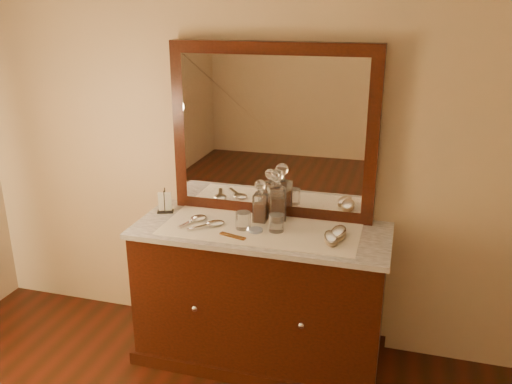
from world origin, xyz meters
TOP-DOWN VIEW (x-y plane):
  - dresser_cabinet at (0.00, 1.96)m, footprint 1.40×0.55m
  - dresser_plinth at (0.00, 1.96)m, footprint 1.46×0.59m
  - knob_left at (-0.30, 1.67)m, footprint 0.04×0.04m
  - knob_right at (0.30, 1.67)m, footprint 0.04×0.04m
  - marble_top at (0.00, 1.96)m, footprint 1.44×0.59m
  - mirror_frame at (0.00, 2.20)m, footprint 1.20×0.08m
  - mirror_glass at (0.00, 2.17)m, footprint 1.06×0.01m
  - lace_runner at (0.00, 1.94)m, footprint 1.10×0.45m
  - pin_dish at (-0.01, 1.90)m, footprint 0.09×0.09m
  - comb at (-0.11, 1.79)m, footprint 0.16×0.07m
  - napkin_rack at (-0.62, 2.04)m, footprint 0.11×0.09m
  - decanter_left at (-0.03, 2.05)m, footprint 0.08×0.08m
  - decanter_right at (0.05, 2.10)m, footprint 0.12×0.12m
  - brush_near at (0.41, 1.87)m, footprint 0.11×0.18m
  - brush_far at (0.44, 1.94)m, footprint 0.09×0.18m
  - hand_mirror_outer at (-0.39, 1.95)m, footprint 0.12×0.23m
  - hand_mirror_inner at (-0.27, 1.91)m, footprint 0.19×0.21m
  - tumblers at (0.00, 1.93)m, footprint 0.27×0.10m

SIDE VIEW (x-z plane):
  - dresser_plinth at x=0.00m, z-range 0.00..0.08m
  - dresser_cabinet at x=0.00m, z-range 0.00..0.82m
  - knob_left at x=-0.30m, z-range 0.43..0.47m
  - knob_right at x=0.30m, z-range 0.43..0.47m
  - marble_top at x=0.00m, z-range 0.82..0.85m
  - lace_runner at x=0.00m, z-range 0.85..0.85m
  - comb at x=-0.11m, z-range 0.85..0.86m
  - pin_dish at x=-0.01m, z-range 0.85..0.87m
  - hand_mirror_outer at x=-0.39m, z-range 0.85..0.87m
  - hand_mirror_inner at x=-0.27m, z-range 0.85..0.87m
  - brush_near at x=0.41m, z-range 0.85..0.90m
  - brush_far at x=0.44m, z-range 0.85..0.90m
  - tumblers at x=0.00m, z-range 0.85..0.95m
  - napkin_rack at x=-0.62m, z-range 0.84..0.98m
  - decanter_left at x=-0.03m, z-range 0.83..1.08m
  - decanter_right at x=0.05m, z-range 0.82..1.13m
  - mirror_frame at x=0.00m, z-range 0.85..1.85m
  - mirror_glass at x=0.00m, z-range 0.92..1.78m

